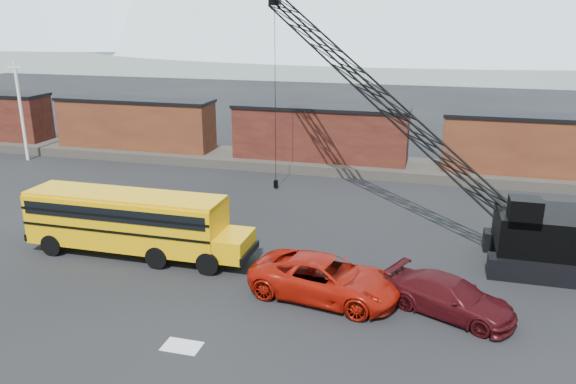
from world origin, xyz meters
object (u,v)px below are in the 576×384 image
Objects in this scene: maroon_suv at (451,297)px; crawler_crane at (377,95)px; red_pickup at (325,278)px; school_bus at (133,221)px.

maroon_suv is 0.27× the size of crawler_crane.
maroon_suv is at bearing -81.26° from red_pickup.
red_pickup is (10.14, -1.90, -0.90)m from school_bus.
crawler_crane is (0.72, 10.12, 6.44)m from red_pickup.
school_bus reaches higher than red_pickup.
crawler_crane is at bearing 5.14° from red_pickup.
red_pickup is 12.02m from crawler_crane.
school_bus is 1.82× the size of red_pickup.
maroon_suv is at bearing -66.59° from crawler_crane.
red_pickup reaches higher than maroon_suv.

